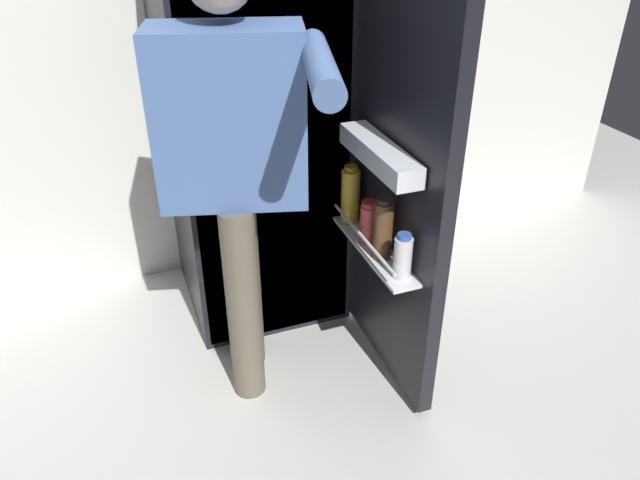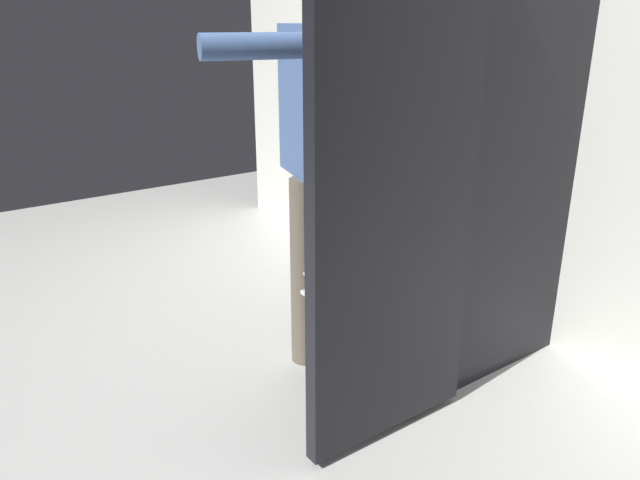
{
  "view_description": "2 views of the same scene",
  "coord_description": "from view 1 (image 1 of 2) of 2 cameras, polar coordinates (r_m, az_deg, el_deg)",
  "views": [
    {
      "loc": [
        -0.55,
        -1.71,
        1.68
      ],
      "look_at": [
        0.07,
        -0.04,
        0.62
      ],
      "focal_mm": 33.72,
      "sensor_mm": 36.0,
      "label": 1
    },
    {
      "loc": [
        1.64,
        -1.29,
        1.35
      ],
      "look_at": [
        0.03,
        -0.13,
        0.62
      ],
      "focal_mm": 34.28,
      "sensor_mm": 36.0,
      "label": 2
    }
  ],
  "objects": [
    {
      "name": "ground_plane",
      "position": [
        2.46,
        -1.97,
        -12.24
      ],
      "size": [
        6.41,
        6.41,
        0.0
      ],
      "primitive_type": "plane",
      "color": "silver"
    },
    {
      "name": "refrigerator",
      "position": [
        2.46,
        -5.7,
        10.17
      ],
      "size": [
        0.7,
        1.3,
        1.63
      ],
      "color": "black",
      "rests_on": "ground_plane"
    },
    {
      "name": "person",
      "position": [
        1.95,
        -8.01,
        8.13
      ],
      "size": [
        0.55,
        0.82,
        1.56
      ],
      "color": "#665B4C",
      "rests_on": "ground_plane"
    }
  ]
}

